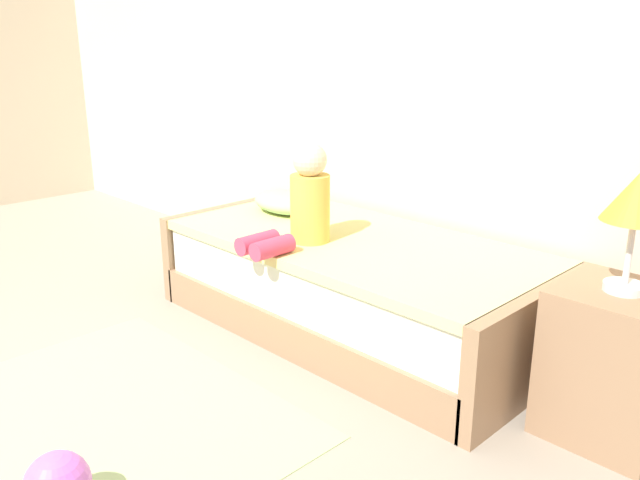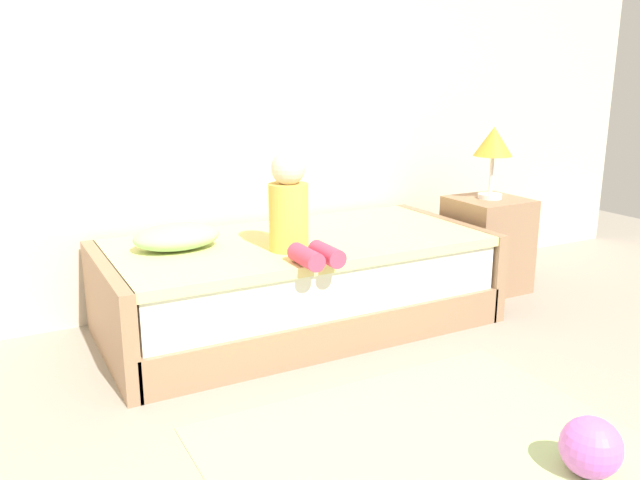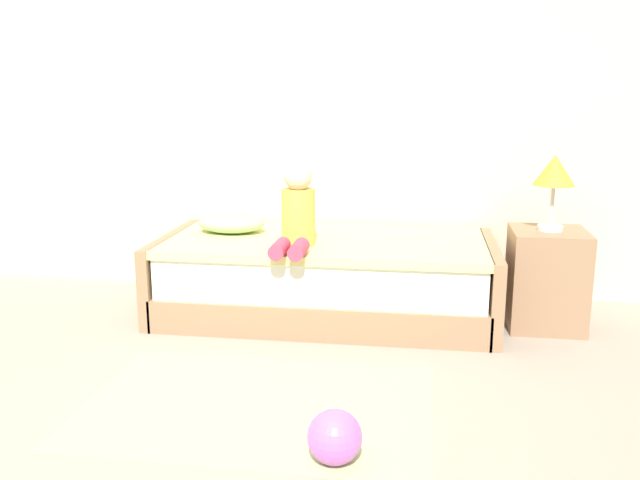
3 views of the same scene
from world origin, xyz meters
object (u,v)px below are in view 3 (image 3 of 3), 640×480
table_lamp (554,174)px  toy_ball (335,437)px  bed (326,278)px  nightstand (546,279)px  pillow (231,223)px  child_figure (297,213)px

table_lamp → toy_ball: 2.19m
bed → table_lamp: size_ratio=4.69×
toy_ball → nightstand: bearing=58.2°
nightstand → pillow: (-1.99, 0.11, 0.26)m
table_lamp → toy_ball: size_ratio=2.08×
child_figure → toy_ball: 1.67m
pillow → toy_ball: bearing=-63.4°
bed → pillow: 0.72m
bed → toy_ball: bearing=-80.8°
bed → toy_ball: (0.28, -1.73, -0.14)m
toy_ball → child_figure: bearing=105.6°
bed → table_lamp: (1.35, -0.01, 0.69)m
table_lamp → child_figure: size_ratio=0.88×
child_figure → pillow: size_ratio=1.16×
child_figure → nightstand: bearing=8.4°
bed → pillow: pillow is taller
nightstand → bed: bearing=179.7°
child_figure → pillow: 0.61m
nightstand → child_figure: size_ratio=1.18×
table_lamp → pillow: 2.03m
child_figure → pillow: (-0.50, 0.33, -0.14)m
bed → toy_ball: size_ratio=9.73×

